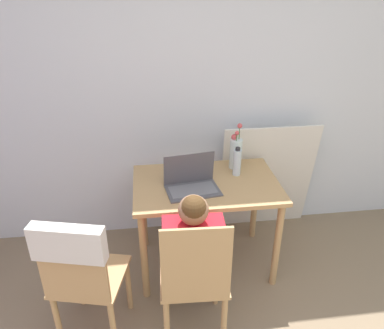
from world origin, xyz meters
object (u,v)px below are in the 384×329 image
Objects in this scene: chair_occupied at (194,279)px; chair_spare at (79,266)px; flower_vase at (236,152)px; water_bottle at (237,162)px; laptop at (191,181)px; person_seated at (193,245)px.

chair_spare is (-0.64, 0.03, 0.15)m from chair_occupied.
water_bottle is (-0.02, -0.11, -0.03)m from flower_vase.
laptop reaches higher than water_bottle.
flower_vase reaches higher than chair_occupied.
chair_spare is 2.41× the size of laptop.
chair_occupied is at bearing -118.99° from water_bottle.
water_bottle reaches higher than chair_occupied.
flower_vase reaches higher than chair_spare.
flower_vase is (1.07, 0.83, 0.24)m from chair_spare.
chair_spare is at bearing -142.18° from flower_vase.
flower_vase is (0.37, 0.27, 0.07)m from laptop.
laptop is at bearing -127.19° from chair_spare.
water_bottle is (0.41, 0.74, 0.36)m from chair_occupied.
laptop is 1.77× the size of water_bottle.
laptop is 0.39m from water_bottle.
person_seated is 0.50m from laptop.
flower_vase is at bearing -128.31° from chair_spare.
chair_spare is 4.27× the size of water_bottle.
flower_vase reaches higher than laptop.
laptop is (0.05, 0.47, 0.16)m from person_seated.
person_seated is at bearing -104.37° from laptop.
laptop is at bearing -144.40° from flower_vase.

